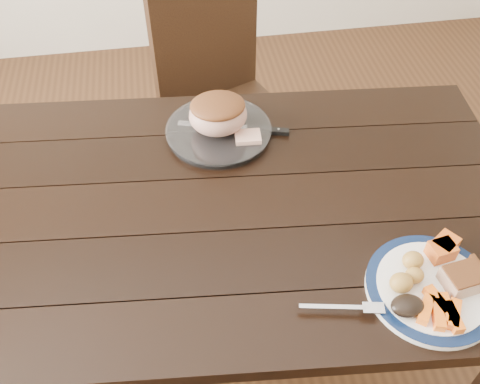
{
  "coord_description": "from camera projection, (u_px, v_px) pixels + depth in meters",
  "views": [
    {
      "loc": [
        -0.06,
        -0.9,
        1.75
      ],
      "look_at": [
        0.08,
        -0.02,
        0.8
      ],
      "focal_mm": 40.0,
      "sensor_mm": 36.0,
      "label": 1
    }
  ],
  "objects": [
    {
      "name": "fork",
      "position": [
        348.0,
        308.0,
        1.11
      ],
      "size": [
        0.18,
        0.05,
        0.0
      ],
      "rotation": [
        0.0,
        0.0,
        -0.19
      ],
      "color": "silver",
      "rests_on": "dinner_plate"
    },
    {
      "name": "carving_knife",
      "position": [
        254.0,
        130.0,
        1.53
      ],
      "size": [
        0.31,
        0.11,
        0.01
      ],
      "rotation": [
        0.0,
        0.0,
        -0.27
      ],
      "color": "silver",
      "rests_on": "dining_table"
    },
    {
      "name": "carrot_batons",
      "position": [
        442.0,
        311.0,
        1.1
      ],
      "size": [
        0.11,
        0.11,
        0.02
      ],
      "color": "orange",
      "rests_on": "dinner_plate"
    },
    {
      "name": "roast_joint",
      "position": [
        218.0,
        115.0,
        1.47
      ],
      "size": [
        0.16,
        0.14,
        0.11
      ],
      "primitive_type": "ellipsoid",
      "color": "tan",
      "rests_on": "serving_platter"
    },
    {
      "name": "pumpkin_wedges",
      "position": [
        443.0,
        248.0,
        1.2
      ],
      "size": [
        0.08,
        0.07,
        0.04
      ],
      "color": "orange",
      "rests_on": "dinner_plate"
    },
    {
      "name": "dark_mushroom",
      "position": [
        407.0,
        306.0,
        1.1
      ],
      "size": [
        0.07,
        0.05,
        0.03
      ],
      "primitive_type": "ellipsoid",
      "color": "black",
      "rests_on": "dinner_plate"
    },
    {
      "name": "dining_table",
      "position": [
        209.0,
        227.0,
        1.41
      ],
      "size": [
        1.67,
        1.04,
        0.75
      ],
      "rotation": [
        0.0,
        0.0,
        -0.09
      ],
      "color": "black",
      "rests_on": "ground"
    },
    {
      "name": "cut_slice",
      "position": [
        248.0,
        137.0,
        1.47
      ],
      "size": [
        0.07,
        0.06,
        0.02
      ],
      "primitive_type": "cube",
      "rotation": [
        0.0,
        0.0,
        -0.07
      ],
      "color": "tan",
      "rests_on": "serving_platter"
    },
    {
      "name": "roasted_potatoes",
      "position": [
        408.0,
        273.0,
        1.15
      ],
      "size": [
        0.1,
        0.1,
        0.04
      ],
      "color": "gold",
      "rests_on": "dinner_plate"
    },
    {
      "name": "pork_slice",
      "position": [
        463.0,
        279.0,
        1.14
      ],
      "size": [
        0.09,
        0.08,
        0.04
      ],
      "primitive_type": "cube",
      "rotation": [
        0.0,
        0.0,
        0.15
      ],
      "color": "tan",
      "rests_on": "dinner_plate"
    },
    {
      "name": "serving_platter",
      "position": [
        219.0,
        132.0,
        1.52
      ],
      "size": [
        0.29,
        0.29,
        0.02
      ],
      "primitive_type": "cylinder",
      "color": "white",
      "rests_on": "dining_table"
    },
    {
      "name": "dinner_plate",
      "position": [
        431.0,
        289.0,
        1.16
      ],
      "size": [
        0.28,
        0.28,
        0.02
      ],
      "primitive_type": "cylinder",
      "color": "white",
      "rests_on": "dining_table"
    },
    {
      "name": "chair_far",
      "position": [
        222.0,
        97.0,
        2.01
      ],
      "size": [
        0.55,
        0.56,
        0.93
      ],
      "rotation": [
        0.0,
        0.0,
        3.53
      ],
      "color": "black",
      "rests_on": "ground"
    },
    {
      "name": "ground",
      "position": [
        217.0,
        345.0,
        1.89
      ],
      "size": [
        4.0,
        4.0,
        0.0
      ],
      "primitive_type": "plane",
      "color": "#472B16",
      "rests_on": "ground"
    },
    {
      "name": "plate_rim",
      "position": [
        432.0,
        287.0,
        1.15
      ],
      "size": [
        0.28,
        0.28,
        0.02
      ],
      "primitive_type": "torus",
      "color": "#0B1A39",
      "rests_on": "dinner_plate"
    }
  ]
}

